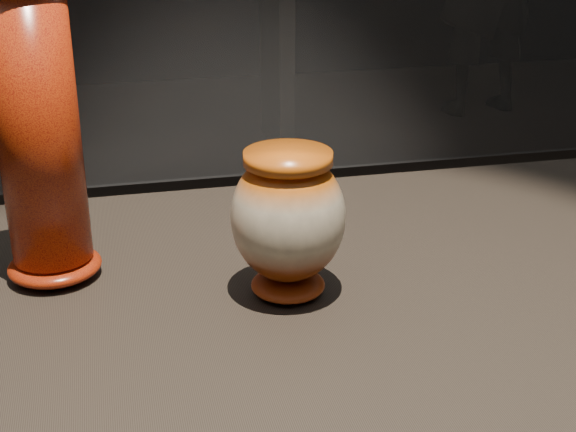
{
  "coord_description": "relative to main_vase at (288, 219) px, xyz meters",
  "views": [
    {
      "loc": [
        -0.16,
        -0.79,
        1.36
      ],
      "look_at": [
        0.03,
        0.03,
        1.0
      ],
      "focal_mm": 50.0,
      "sensor_mm": 36.0,
      "label": 1
    }
  ],
  "objects": [
    {
      "name": "main_vase",
      "position": [
        0.0,
        0.0,
        0.0
      ],
      "size": [
        0.17,
        0.17,
        0.18
      ],
      "rotation": [
        0.0,
        0.0,
        -0.37
      ],
      "color": "#6C2809",
      "rests_on": "display_plinth"
    },
    {
      "name": "back_shelf",
      "position": [
        -0.13,
        3.34,
        -0.36
      ],
      "size": [
        2.0,
        0.6,
        0.9
      ],
      "color": "black",
      "rests_on": "ground"
    },
    {
      "name": "tall_vase",
      "position": [
        -0.27,
        0.11,
        0.08
      ],
      "size": [
        0.15,
        0.15,
        0.36
      ],
      "rotation": [
        0.0,
        0.0,
        -0.36
      ],
      "color": "#B7360C",
      "rests_on": "display_plinth"
    }
  ]
}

